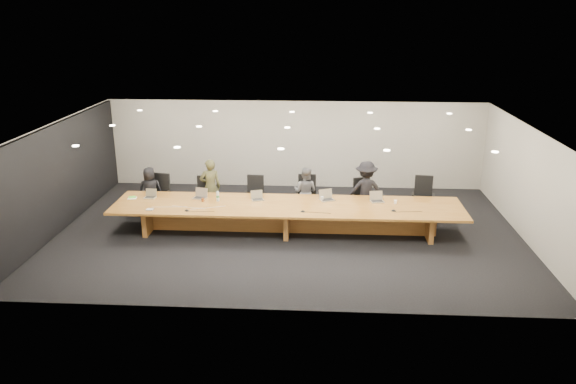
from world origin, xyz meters
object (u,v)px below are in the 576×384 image
at_px(laptop_b, 199,194).
at_px(chair_right, 364,199).
at_px(chair_far_right, 423,197).
at_px(water_bottle, 218,196).
at_px(chair_mid_left, 255,195).
at_px(laptop_c, 258,196).
at_px(person_d, 366,190).
at_px(chair_mid_right, 307,196).
at_px(laptop_a, 150,194).
at_px(paper_cup_far, 395,202).
at_px(mic_center, 303,211).
at_px(mic_left, 187,210).
at_px(person_b, 210,187).
at_px(laptop_d, 327,195).
at_px(chair_left, 203,196).
at_px(av_box, 150,209).
at_px(chair_far_left, 159,194).
at_px(person_a, 150,191).
at_px(laptop_e, 377,197).
at_px(mic_right, 394,210).
at_px(paper_cup_near, 322,198).
at_px(amber_mug, 203,200).
at_px(person_c, 305,192).
at_px(conference_table, 287,213).

bearing_deg(laptop_b, chair_right, 25.87).
height_order(chair_far_right, water_bottle, chair_far_right).
height_order(chair_mid_left, laptop_c, chair_mid_left).
height_order(person_d, water_bottle, person_d).
bearing_deg(chair_mid_right, laptop_a, -167.06).
xyz_separation_m(paper_cup_far, mic_center, (-2.37, -0.75, -0.03)).
bearing_deg(mic_left, person_d, 20.62).
distance_m(chair_mid_right, person_d, 1.64).
xyz_separation_m(chair_mid_left, person_b, (-1.23, -0.07, 0.24)).
height_order(person_b, laptop_d, person_b).
distance_m(chair_mid_left, paper_cup_far, 3.93).
xyz_separation_m(laptop_b, mic_center, (2.78, -0.85, -0.12)).
relative_size(laptop_a, laptop_d, 0.84).
height_order(chair_left, water_bottle, chair_left).
bearing_deg(av_box, chair_far_left, 101.81).
xyz_separation_m(chair_right, person_a, (-5.99, 0.01, 0.11)).
distance_m(laptop_e, mic_right, 0.77).
bearing_deg(laptop_e, chair_mid_right, 144.83).
distance_m(person_b, laptop_c, 1.67).
xyz_separation_m(person_d, paper_cup_near, (-1.20, -0.71, -0.02)).
xyz_separation_m(person_d, laptop_d, (-1.06, -0.71, 0.07)).
bearing_deg(chair_mid_left, chair_right, 0.02).
distance_m(person_a, person_b, 1.72).
bearing_deg(av_box, laptop_d, 15.36).
relative_size(water_bottle, mic_center, 1.99).
bearing_deg(chair_far_left, chair_mid_left, 12.29).
bearing_deg(laptop_a, paper_cup_far, 5.32).
relative_size(chair_far_right, amber_mug, 12.24).
xyz_separation_m(laptop_c, mic_left, (-1.68, -0.92, -0.11)).
distance_m(water_bottle, mic_center, 2.36).
relative_size(chair_far_left, paper_cup_far, 12.09).
distance_m(chair_mid_right, mic_right, 2.68).
height_order(person_c, mic_right, person_c).
relative_size(laptop_d, laptop_e, 1.05).
xyz_separation_m(chair_mid_right, person_b, (-2.70, 0.00, 0.21)).
distance_m(conference_table, paper_cup_far, 2.82).
distance_m(person_d, mic_center, 2.33).
height_order(person_b, laptop_c, person_b).
relative_size(chair_mid_left, mic_right, 8.68).
relative_size(person_d, laptop_e, 4.78).
height_order(chair_right, mic_center, chair_right).
distance_m(person_b, mic_left, 1.81).
xyz_separation_m(chair_mid_left, chair_far_right, (4.69, 0.04, 0.03)).
relative_size(conference_table, water_bottle, 36.46).
bearing_deg(laptop_d, conference_table, 179.43).
xyz_separation_m(conference_table, laptop_e, (2.33, 0.38, 0.36)).
xyz_separation_m(amber_mug, mic_left, (-0.26, -0.72, -0.03)).
bearing_deg(laptop_e, chair_far_left, 160.46).
bearing_deg(person_d, av_box, 13.39).
distance_m(laptop_c, amber_mug, 1.44).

